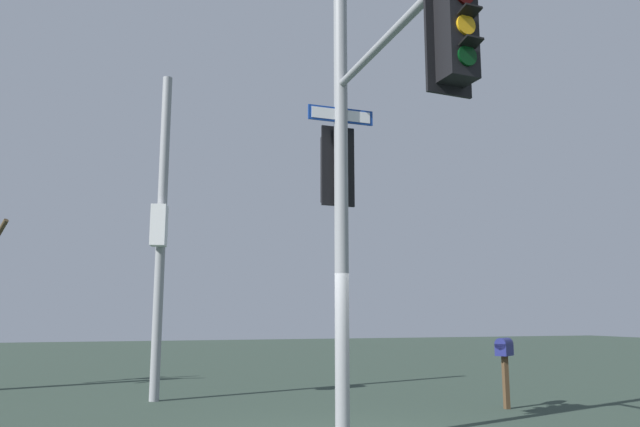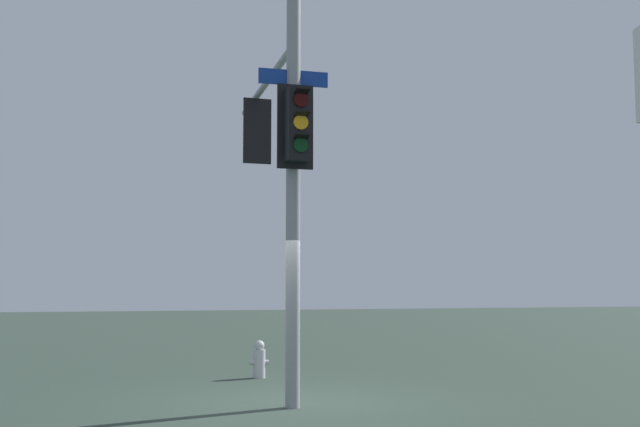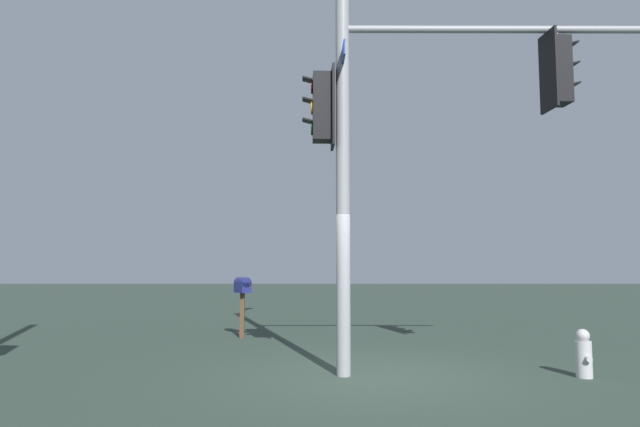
% 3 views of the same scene
% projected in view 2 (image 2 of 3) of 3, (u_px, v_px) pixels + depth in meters
% --- Properties ---
extents(ground_plane, '(80.00, 80.00, 0.00)m').
position_uv_depth(ground_plane, '(290.00, 403.00, 11.87)').
color(ground_plane, '#2C3B31').
extents(main_signal_pole_assembly, '(3.49, 5.58, 8.49)m').
position_uv_depth(main_signal_pole_assembly, '(273.00, 104.00, 12.58)').
color(main_signal_pole_assembly, gray).
rests_on(main_signal_pole_assembly, ground).
extents(fire_hydrant, '(0.38, 0.24, 0.73)m').
position_uv_depth(fire_hydrant, '(259.00, 360.00, 15.04)').
color(fire_hydrant, '#B2B2B7').
rests_on(fire_hydrant, ground).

